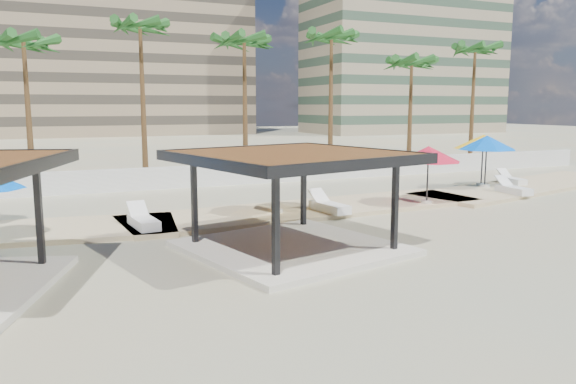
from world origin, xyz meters
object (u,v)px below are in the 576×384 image
lounger_a (143,222)px  lounger_b (329,206)px  umbrella_c (428,154)px  pavilion_central (292,192)px  lounger_d (513,189)px  lounger_c (511,180)px

lounger_a → lounger_b: (7.48, 0.00, 0.01)m
umbrella_c → pavilion_central: bearing=-152.3°
lounger_a → lounger_d: (18.09, 0.58, -0.00)m
lounger_b → lounger_c: (13.33, 3.39, -0.02)m
lounger_b → lounger_c: bearing=-83.5°
lounger_a → lounger_c: (20.81, 3.40, -0.02)m
pavilion_central → lounger_c: pavilion_central is taller
lounger_b → umbrella_c: bearing=-98.3°
lounger_a → lounger_b: bearing=-95.8°
lounger_c → lounger_d: 3.91m
lounger_d → umbrella_c: bearing=101.4°
umbrella_c → lounger_d: bearing=6.3°
pavilion_central → lounger_c: (17.03, 7.95, -1.49)m
lounger_a → lounger_c: bearing=-86.6°
pavilion_central → lounger_c: bearing=11.8°
umbrella_c → lounger_c: size_ratio=1.83×
pavilion_central → lounger_d: bearing=6.6°
pavilion_central → lounger_a: bearing=116.6°
lounger_a → lounger_d: size_ratio=1.01×
lounger_b → lounger_a: bearing=82.2°
lounger_b → lounger_d: 10.62m
lounger_c → lounger_a: bearing=106.5°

